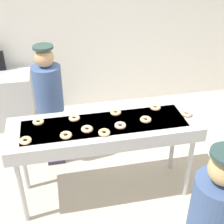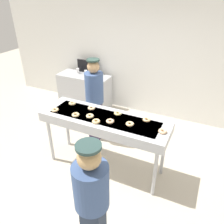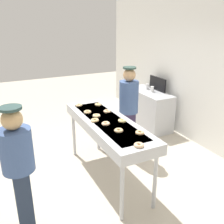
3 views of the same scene
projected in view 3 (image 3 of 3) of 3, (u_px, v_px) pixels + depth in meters
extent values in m
plane|color=beige|center=(108.00, 176.00, 4.25)|extent=(16.00, 16.00, 0.00)
cube|color=white|center=(218.00, 75.00, 4.67)|extent=(8.00, 0.12, 3.03)
cube|color=#B7BABF|center=(107.00, 125.00, 3.92)|extent=(2.11, 0.67, 0.16)
cube|color=slate|center=(107.00, 123.00, 3.91)|extent=(1.79, 0.47, 0.08)
cylinder|color=#B7BABF|center=(74.00, 134.00, 4.79)|extent=(0.06, 0.06, 0.87)
cylinder|color=#B7BABF|center=(122.00, 192.00, 3.19)|extent=(0.06, 0.06, 0.87)
cylinder|color=#B7BABF|center=(98.00, 129.00, 5.01)|extent=(0.06, 0.06, 0.87)
cylinder|color=#B7BABF|center=(155.00, 181.00, 3.40)|extent=(0.06, 0.06, 0.87)
torus|color=#F5C494|center=(106.00, 124.00, 3.71)|extent=(0.17, 0.17, 0.04)
torus|color=beige|center=(139.00, 145.00, 3.08)|extent=(0.14, 0.14, 0.04)
torus|color=#F6CB86|center=(95.00, 120.00, 3.84)|extent=(0.15, 0.15, 0.04)
torus|color=#E9D588|center=(122.00, 121.00, 3.82)|extent=(0.16, 0.16, 0.04)
torus|color=#F0C98C|center=(119.00, 130.00, 3.48)|extent=(0.18, 0.18, 0.04)
torus|color=beige|center=(96.00, 116.00, 4.02)|extent=(0.16, 0.16, 0.04)
torus|color=#EFCD8D|center=(98.00, 105.00, 4.54)|extent=(0.14, 0.14, 0.04)
torus|color=#F9CD8E|center=(79.00, 105.00, 4.51)|extent=(0.15, 0.15, 0.04)
torus|color=#E8C385|center=(88.00, 112.00, 4.18)|extent=(0.17, 0.17, 0.04)
torus|color=#F9CB95|center=(107.00, 111.00, 4.21)|extent=(0.18, 0.18, 0.04)
torus|color=#F9C685|center=(140.00, 133.00, 3.42)|extent=(0.16, 0.16, 0.04)
cube|color=#312645|center=(128.00, 133.00, 4.88)|extent=(0.24, 0.18, 0.85)
cylinder|color=#3F598C|center=(129.00, 97.00, 4.63)|extent=(0.35, 0.35, 0.59)
sphere|color=tan|center=(129.00, 75.00, 4.49)|extent=(0.23, 0.23, 0.23)
cylinder|color=#2B423A|center=(130.00, 68.00, 4.44)|extent=(0.24, 0.24, 0.03)
cube|color=#222F45|center=(24.00, 201.00, 3.04)|extent=(0.24, 0.18, 0.87)
cylinder|color=#3F598C|center=(16.00, 150.00, 2.80)|extent=(0.36, 0.36, 0.51)
sphere|color=tan|center=(12.00, 120.00, 2.67)|extent=(0.23, 0.23, 0.23)
cylinder|color=#2B4442|center=(10.00, 108.00, 2.63)|extent=(0.24, 0.24, 0.03)
cube|color=#B7BABF|center=(148.00, 109.00, 6.13)|extent=(1.33, 0.55, 0.88)
cylinder|color=white|center=(147.00, 86.00, 6.18)|extent=(0.08, 0.08, 0.13)
cylinder|color=white|center=(152.00, 89.00, 5.94)|extent=(0.08, 0.08, 0.13)
cube|color=black|center=(158.00, 84.00, 6.02)|extent=(0.60, 0.04, 0.32)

